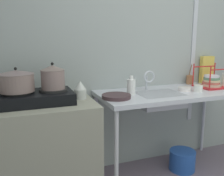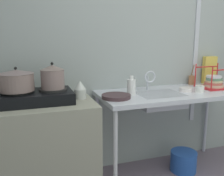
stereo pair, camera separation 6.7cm
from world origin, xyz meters
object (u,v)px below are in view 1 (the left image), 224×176
Objects in this scene: cereal_box at (207,69)px; frying_pan at (116,96)px; pot_on_right_burner at (53,77)px; percolator at (80,90)px; cup_by_rack at (198,88)px; bucket_on_floor at (182,160)px; pot_on_left_burner at (16,81)px; utensil_jar at (189,79)px; bottle_by_sink at (131,87)px; dish_rack at (212,82)px; sink_basin at (159,100)px; faucet at (149,78)px; small_bowl_on_drainboard at (184,89)px; stove at (36,97)px.

frying_pan is at bearing -163.38° from cereal_box.
percolator is at bearing 4.78° from pot_on_right_burner.
cup_by_rack is at bearing -136.04° from cereal_box.
pot_on_left_burner is at bearing 178.75° from bucket_on_floor.
pot_on_left_burner reaches higher than utensil_jar.
utensil_jar reaches higher than bottle_by_sink.
cereal_box reaches higher than dish_rack.
bucket_on_floor is at bearing 2.68° from frying_pan.
sink_basin is 2.13× the size of faucet.
small_bowl_on_drainboard is 0.41× the size of cereal_box.
pot_on_right_burner is (0.28, 0.00, 0.01)m from pot_on_left_burner.
small_bowl_on_drainboard reaches higher than bucket_on_floor.
small_bowl_on_drainboard is (1.42, -0.02, -0.03)m from stove.
stove is at bearing -170.57° from cereal_box.
percolator is 0.48m from bottle_by_sink.
sink_basin is 4.95× the size of cup_by_rack.
pot_on_right_burner is at bearing -172.93° from faucet.
pot_on_right_burner is 1.59m from utensil_jar.
cereal_box is (0.84, 0.15, 0.03)m from faucet.
cereal_box is at bearing 61.41° from dish_rack.
cereal_box is at bearing 8.61° from pot_on_right_burner.
utensil_jar is at bearing -177.03° from cereal_box.
frying_pan is (0.68, -0.07, -0.03)m from stove.
stove is 2.60× the size of utensil_jar.
cereal_box is at bearing 20.89° from sink_basin.
sink_basin is at bearing -174.55° from dish_rack.
cereal_box is (0.41, 0.38, 0.12)m from cup_by_rack.
pot_on_left_burner is 1.29m from sink_basin.
faucet is at bearing 156.12° from bucket_on_floor.
frying_pan is at bearing -4.93° from pot_on_left_burner.
small_bowl_on_drainboard is at bearing 3.53° from frying_pan.
percolator is 1.43m from dish_rack.
sink_basin is (1.27, -0.04, -0.26)m from pot_on_left_burner.
stove reaches higher than frying_pan.
sink_basin is at bearing -2.20° from pot_on_right_burner.
cereal_box is at bearing 31.69° from bucket_on_floor.
pot_on_right_burner reaches higher than pot_on_left_burner.
faucet reaches higher than frying_pan.
dish_rack reaches higher than faucet.
bottle_by_sink reaches higher than cup_by_rack.
dish_rack is 1.70× the size of bottle_by_sink.
bottle_by_sink is (0.18, 0.07, 0.06)m from frying_pan.
small_bowl_on_drainboard is 0.61m from cereal_box.
bottle_by_sink is at bearing 171.33° from sink_basin.
pot_on_left_burner is 1.76× the size of percolator.
stove is 0.68m from frying_pan.
pot_on_right_burner is at bearing 178.48° from bucket_on_floor.
percolator is at bearing -169.49° from utensil_jar.
bucket_on_floor is (0.59, -0.04, -0.83)m from bottle_by_sink.
cup_by_rack reaches higher than sink_basin.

